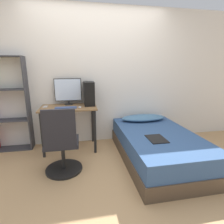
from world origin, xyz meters
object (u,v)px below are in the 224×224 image
office_chair (62,149)px  keyboard (66,108)px  bed (157,146)px  monitor (68,91)px  pc_tower (89,93)px

office_chair → keyboard: size_ratio=2.71×
keyboard → office_chair: bearing=-93.2°
bed → monitor: (-1.38, 0.82, 0.81)m
monitor → keyboard: size_ratio=1.36×
office_chair → monitor: monitor is taller
office_chair → monitor: 1.16m
bed → keyboard: bearing=160.2°
monitor → bed: bearing=-30.7°
pc_tower → keyboard: bearing=-151.5°
bed → office_chair: bearing=-175.0°
monitor → keyboard: 0.40m
office_chair → keyboard: (0.04, 0.63, 0.43)m
office_chair → pc_tower: size_ratio=2.28×
office_chair → keyboard: bearing=86.8°
office_chair → bed: (1.44, 0.13, -0.14)m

